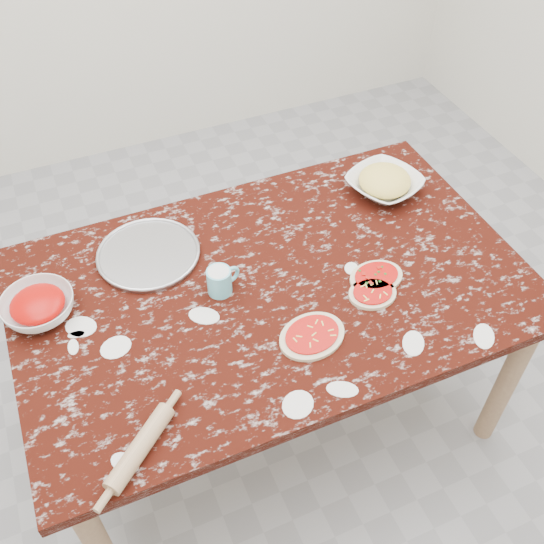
{
  "coord_description": "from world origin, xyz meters",
  "views": [
    {
      "loc": [
        -0.52,
        -1.21,
        2.19
      ],
      "look_at": [
        0.0,
        0.0,
        0.8
      ],
      "focal_mm": 40.88,
      "sensor_mm": 36.0,
      "label": 1
    }
  ],
  "objects": [
    {
      "name": "cheese_bowl",
      "position": [
        0.55,
        0.26,
        0.78
      ],
      "size": [
        0.32,
        0.32,
        0.06
      ],
      "primitive_type": "imported",
      "rotation": [
        0.0,
        0.0,
        0.35
      ],
      "color": "white",
      "rests_on": "worktable"
    },
    {
      "name": "sauce_bowl",
      "position": [
        -0.69,
        0.16,
        0.78
      ],
      "size": [
        0.23,
        0.23,
        0.07
      ],
      "primitive_type": "imported",
      "rotation": [
        0.0,
        0.0,
        0.09
      ],
      "color": "white",
      "rests_on": "worktable"
    },
    {
      "name": "pizza_mid",
      "position": [
        0.27,
        -0.17,
        0.76
      ],
      "size": [
        0.16,
        0.14,
        0.02
      ],
      "color": "beige",
      "rests_on": "worktable"
    },
    {
      "name": "rolling_pin",
      "position": [
        -0.53,
        -0.4,
        0.77
      ],
      "size": [
        0.22,
        0.2,
        0.05
      ],
      "primitive_type": "cylinder",
      "rotation": [
        0.0,
        1.57,
        0.71
      ],
      "color": "tan",
      "rests_on": "worktable"
    },
    {
      "name": "pizza_tray",
      "position": [
        -0.33,
        0.27,
        0.76
      ],
      "size": [
        0.38,
        0.38,
        0.01
      ],
      "primitive_type": "cylinder",
      "rotation": [
        0.0,
        0.0,
        -0.18
      ],
      "color": "#B2B2B7",
      "rests_on": "worktable"
    },
    {
      "name": "ground",
      "position": [
        0.0,
        0.0,
        0.0
      ],
      "size": [
        4.0,
        4.0,
        0.0
      ],
      "primitive_type": "plane",
      "color": "gray"
    },
    {
      "name": "flour_mug",
      "position": [
        -0.16,
        0.03,
        0.8
      ],
      "size": [
        0.11,
        0.08,
        0.09
      ],
      "color": "#69CFE2",
      "rests_on": "worktable"
    },
    {
      "name": "worktable",
      "position": [
        0.0,
        0.0,
        0.67
      ],
      "size": [
        1.6,
        1.0,
        0.75
      ],
      "color": "black",
      "rests_on": "ground"
    },
    {
      "name": "pizza_right",
      "position": [
        0.31,
        -0.11,
        0.76
      ],
      "size": [
        0.18,
        0.14,
        0.02
      ],
      "color": "beige",
      "rests_on": "worktable"
    },
    {
      "name": "pizza_left",
      "position": [
        0.02,
        -0.24,
        0.76
      ],
      "size": [
        0.23,
        0.2,
        0.02
      ],
      "color": "beige",
      "rests_on": "worktable"
    }
  ]
}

